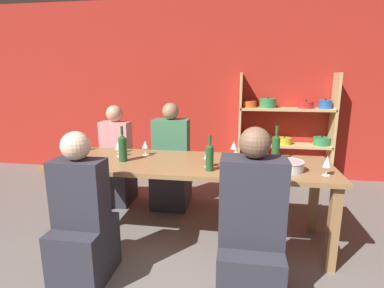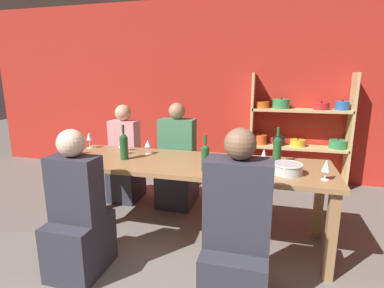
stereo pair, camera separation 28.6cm
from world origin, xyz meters
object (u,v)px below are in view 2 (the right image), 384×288
Objects in this scene: wine_bottle_green at (124,146)px; wine_glass_empty_a at (75,143)px; mixing_bowl at (287,168)px; wine_glass_white_c at (233,156)px; wine_glass_empty_b at (122,144)px; person_far_a at (126,165)px; shelf_unit at (296,141)px; dining_table at (189,171)px; person_far_b at (178,168)px; wine_glass_white_a at (89,137)px; person_near_b at (237,245)px; wine_glass_white_e at (264,155)px; wine_glass_red_a at (205,155)px; cell_phone at (93,161)px; wine_bottle_amber at (205,157)px; wine_glass_white_b at (326,166)px; wine_glass_empty_d at (235,147)px; wine_bottle_dark at (277,149)px; wine_glass_white_d at (148,144)px; wine_glass_empty_c at (124,140)px; person_near_a at (78,221)px.

wine_bottle_green is 0.57m from wine_glass_empty_a.
wine_glass_white_c reaches higher than mixing_bowl.
wine_glass_empty_b is 0.82m from person_far_a.
shelf_unit reaches higher than person_far_a.
dining_table is 0.86m from person_far_b.
wine_glass_empty_b is (-0.74, 0.09, 0.20)m from dining_table.
person_near_b reaches higher than wine_glass_white_a.
wine_glass_white_e reaches higher than wine_glass_white_c.
shelf_unit is 10.07× the size of wine_glass_red_a.
cell_phone is (-1.07, -0.09, -0.11)m from wine_glass_red_a.
wine_glass_white_e is (1.31, 0.00, -0.01)m from wine_bottle_green.
wine_glass_white_e is (0.47, 0.16, 0.00)m from wine_bottle_amber.
wine_glass_white_a reaches higher than wine_glass_red_a.
wine_glass_white_b is 0.94m from person_near_b.
person_far_a is at bearing 155.42° from wine_glass_white_e.
person_near_b reaches higher than wine_bottle_green.
mixing_bowl is 1.55× the size of wine_glass_empty_d.
wine_glass_white_b is at bearing 0.09° from cell_phone.
wine_glass_white_a is at bearing 125.68° from cell_phone.
mixing_bowl is 0.20× the size of person_far_b.
wine_bottle_dark is at bearing 133.60° from wine_glass_white_b.
dining_table is 1.26m from wine_glass_white_a.
wine_bottle_green reaches higher than wine_glass_white_b.
person_near_b is at bearing -30.15° from wine_glass_white_a.
wine_glass_empty_b is 0.92× the size of wine_glass_red_a.
person_far_a is at bearing 163.30° from wine_bottle_dark.
wine_glass_red_a is at bearing -174.05° from wine_glass_white_c.
wine_glass_white_e is at bearing -6.38° from wine_glass_empty_b.
wine_bottle_dark is (-0.29, -1.69, 0.27)m from shelf_unit.
person_near_b is at bearing -34.18° from wine_glass_empty_b.
cell_phone is 0.13× the size of person_far_b.
wine_glass_empty_b is 1.60m from person_near_b.
wine_glass_white_b is at bearing -4.44° from wine_bottle_green.
wine_glass_white_a is 1.23× the size of wine_glass_white_d.
wine_glass_white_b is (1.89, -0.30, 0.00)m from wine_glass_empty_b.
mixing_bowl is 1.58× the size of cell_phone.
wine_glass_white_b is at bearing 147.48° from person_far_b.
wine_glass_empty_c is (0.43, -0.01, -0.01)m from wine_glass_white_a.
wine_glass_white_a reaches higher than mixing_bowl.
wine_bottle_green is 2.29× the size of wine_glass_empty_b.
wine_glass_red_a is (-0.24, -0.03, -0.00)m from wine_glass_white_c.
wine_glass_empty_b and wine_glass_white_d have the same top height.
wine_glass_empty_b is 1.17m from wine_glass_white_c.
wine_bottle_dark reaches higher than wine_glass_red_a.
dining_table is at bearing 115.42° from person_far_b.
mixing_bowl is at bearing 2.78° from cell_phone.
wine_bottle_amber reaches higher than wine_glass_red_a.
person_far_a is at bearing 161.23° from wine_glass_empty_d.
person_far_b is at bearing 76.39° from person_near_a.
wine_glass_white_b is (2.37, -0.45, -0.02)m from wine_glass_white_a.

